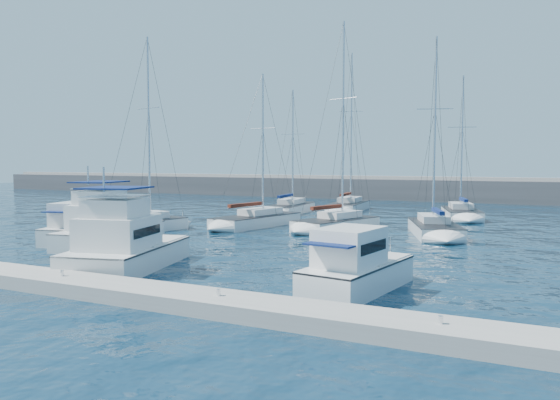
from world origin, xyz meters
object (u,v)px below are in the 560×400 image
at_px(sailboat_mid_a, 144,224).
at_px(sailboat_back_a, 290,208).
at_px(motor_yacht_port_inner, 108,228).
at_px(sailboat_back_c, 461,213).
at_px(sailboat_mid_b, 257,220).
at_px(motor_yacht_stbd_inner, 124,247).
at_px(sailboat_mid_d, 337,223).
at_px(sailboat_mid_e, 434,228).
at_px(sailboat_back_b, 349,206).
at_px(motor_yacht_port_outer, 80,228).
at_px(motor_yacht_stbd_outer, 355,270).

bearing_deg(sailboat_mid_a, sailboat_back_a, 91.53).
xyz_separation_m(motor_yacht_port_inner, sailboat_back_c, (18.82, 28.05, -0.61)).
height_order(motor_yacht_port_inner, sailboat_mid_b, sailboat_mid_b).
distance_m(motor_yacht_stbd_inner, sailboat_back_c, 36.05).
bearing_deg(sailboat_mid_d, sailboat_mid_e, 19.96).
bearing_deg(sailboat_back_b, motor_yacht_port_outer, -110.97).
xyz_separation_m(motor_yacht_stbd_outer, sailboat_mid_a, (-21.65, 12.11, -0.39)).
bearing_deg(motor_yacht_port_inner, sailboat_mid_b, 63.47).
relative_size(motor_yacht_stbd_outer, sailboat_mid_e, 0.44).
bearing_deg(motor_yacht_port_inner, sailboat_mid_d, 41.34).
height_order(motor_yacht_port_outer, sailboat_mid_e, sailboat_mid_e).
height_order(motor_yacht_port_outer, motor_yacht_stbd_inner, motor_yacht_stbd_inner).
xyz_separation_m(motor_yacht_stbd_inner, sailboat_back_c, (12.15, 33.93, -0.61)).
relative_size(motor_yacht_stbd_inner, sailboat_back_c, 0.59).
height_order(sailboat_mid_b, sailboat_mid_d, sailboat_mid_d).
xyz_separation_m(sailboat_mid_d, sailboat_back_c, (7.87, 13.83, -0.03)).
height_order(motor_yacht_port_outer, sailboat_back_b, sailboat_back_b).
xyz_separation_m(sailboat_mid_b, sailboat_back_b, (2.26, 17.81, 0.05)).
xyz_separation_m(motor_yacht_port_inner, sailboat_mid_b, (3.81, 13.76, -0.63)).
xyz_separation_m(motor_yacht_port_inner, sailboat_mid_d, (10.95, 14.22, -0.58)).
bearing_deg(motor_yacht_port_outer, sailboat_mid_e, 19.22).
distance_m(motor_yacht_port_inner, sailboat_mid_d, 17.96).
bearing_deg(motor_yacht_stbd_inner, sailboat_mid_d, 64.13).
relative_size(motor_yacht_port_outer, motor_yacht_port_inner, 0.74).
bearing_deg(motor_yacht_stbd_outer, sailboat_back_c, 98.48).
distance_m(motor_yacht_port_inner, sailboat_back_a, 26.19).
bearing_deg(sailboat_mid_b, sailboat_mid_e, 13.79).
relative_size(motor_yacht_stbd_outer, sailboat_back_b, 0.37).
xyz_separation_m(sailboat_mid_d, sailboat_back_a, (-9.74, 11.94, -0.05)).
bearing_deg(sailboat_mid_d, motor_yacht_port_inner, -109.30).
height_order(motor_yacht_port_outer, sailboat_mid_b, sailboat_mid_b).
distance_m(motor_yacht_port_inner, sailboat_back_c, 33.79).
bearing_deg(motor_yacht_port_outer, sailboat_mid_a, 75.17).
relative_size(motor_yacht_stbd_outer, sailboat_mid_b, 0.50).
height_order(motor_yacht_stbd_outer, sailboat_mid_d, sailboat_mid_d).
distance_m(sailboat_mid_a, sailboat_back_a, 19.76).
relative_size(sailboat_mid_a, sailboat_mid_b, 1.17).
relative_size(motor_yacht_port_outer, motor_yacht_stbd_outer, 1.04).
bearing_deg(sailboat_back_a, sailboat_back_c, 0.52).
distance_m(sailboat_mid_a, sailboat_mid_d, 15.55).
distance_m(motor_yacht_stbd_outer, sailboat_back_c, 33.38).
height_order(sailboat_mid_b, sailboat_back_a, sailboat_back_a).
xyz_separation_m(sailboat_back_b, sailboat_back_c, (12.75, -3.52, -0.03)).
relative_size(sailboat_mid_a, sailboat_back_b, 0.87).
bearing_deg(sailboat_mid_a, sailboat_back_b, 83.47).
relative_size(sailboat_mid_a, sailboat_back_a, 1.15).
xyz_separation_m(motor_yacht_port_outer, sailboat_mid_b, (6.56, 13.60, -0.44)).
xyz_separation_m(motor_yacht_stbd_inner, sailboat_mid_a, (-9.38, 12.67, -0.58)).
height_order(motor_yacht_stbd_inner, sailboat_back_c, sailboat_back_c).
xyz_separation_m(sailboat_mid_b, sailboat_mid_d, (7.14, 0.46, 0.05)).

